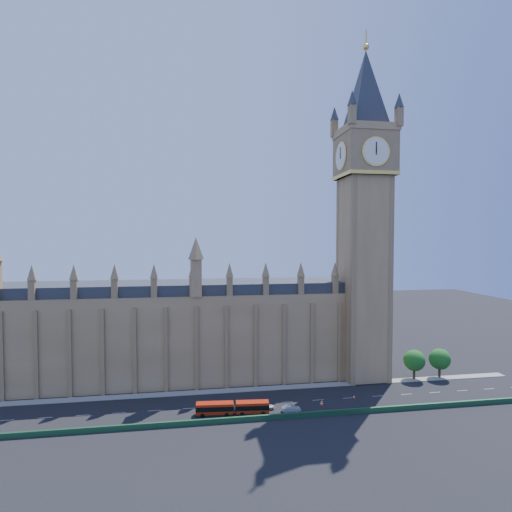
{
  "coord_description": "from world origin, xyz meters",
  "views": [
    {
      "loc": [
        -10.79,
        -94.91,
        40.2
      ],
      "look_at": [
        5.82,
        10.0,
        35.9
      ],
      "focal_mm": 28.0,
      "sensor_mm": 36.0,
      "label": 1
    }
  ],
  "objects": [
    {
      "name": "red_bus",
      "position": [
        -2.01,
        -4.92,
        1.5
      ],
      "size": [
        16.89,
        3.83,
        2.85
      ],
      "rotation": [
        0.0,
        0.0,
        -0.08
      ],
      "color": "#A8200B",
      "rests_on": "ground"
    },
    {
      "name": "palace_westminster",
      "position": [
        -25.0,
        22.0,
        13.86
      ],
      "size": [
        120.0,
        20.0,
        28.0
      ],
      "color": "olive",
      "rests_on": "ground"
    },
    {
      "name": "elizabeth_tower",
      "position": [
        38.0,
        13.99,
        54.56
      ],
      "size": [
        20.59,
        20.59,
        105.0
      ],
      "color": "olive",
      "rests_on": "ground"
    },
    {
      "name": "cone_a",
      "position": [
        20.3,
        -2.25,
        0.39
      ],
      "size": [
        0.62,
        0.62,
        0.78
      ],
      "rotation": [
        0.0,
        0.0,
        -0.33
      ],
      "color": "black",
      "rests_on": "ground"
    },
    {
      "name": "car_white",
      "position": [
        6.0,
        -3.42,
        0.64
      ],
      "size": [
        4.57,
        2.16,
        1.29
      ],
      "primitive_type": "imported",
      "rotation": [
        0.0,
        0.0,
        1.65
      ],
      "color": "silver",
      "rests_on": "ground"
    },
    {
      "name": "car_grey",
      "position": [
        0.68,
        -2.65,
        0.67
      ],
      "size": [
        4.08,
        2.03,
        1.34
      ],
      "primitive_type": "imported",
      "rotation": [
        0.0,
        0.0,
        1.69
      ],
      "color": "#43454B",
      "rests_on": "ground"
    },
    {
      "name": "bridge_parapet",
      "position": [
        0.0,
        -9.0,
        0.6
      ],
      "size": [
        160.0,
        0.6,
        1.2
      ],
      "primitive_type": "cube",
      "color": "#1E4C2D",
      "rests_on": "ground"
    },
    {
      "name": "cone_d",
      "position": [
        29.34,
        -0.52,
        0.38
      ],
      "size": [
        0.63,
        0.63,
        0.77
      ],
      "rotation": [
        0.0,
        0.0,
        -0.4
      ],
      "color": "black",
      "rests_on": "ground"
    },
    {
      "name": "car_silver",
      "position": [
        11.7,
        -5.58,
        0.73
      ],
      "size": [
        4.44,
        1.58,
        1.46
      ],
      "primitive_type": "imported",
      "rotation": [
        0.0,
        0.0,
        1.56
      ],
      "color": "#B6B9BF",
      "rests_on": "ground"
    },
    {
      "name": "cone_b",
      "position": [
        19.75,
        -3.02,
        0.33
      ],
      "size": [
        0.56,
        0.56,
        0.67
      ],
      "rotation": [
        0.0,
        0.0,
        0.42
      ],
      "color": "black",
      "rests_on": "ground"
    },
    {
      "name": "ground",
      "position": [
        0.0,
        0.0,
        0.0
      ],
      "size": [
        400.0,
        400.0,
        0.0
      ],
      "primitive_type": "plane",
      "color": "black",
      "rests_on": "ground"
    },
    {
      "name": "kerb_north",
      "position": [
        0.0,
        9.5,
        0.08
      ],
      "size": [
        160.0,
        3.0,
        0.16
      ],
      "primitive_type": "cube",
      "color": "gray",
      "rests_on": "ground"
    },
    {
      "name": "cone_c",
      "position": [
        20.04,
        -3.34,
        0.36
      ],
      "size": [
        0.53,
        0.53,
        0.74
      ],
      "rotation": [
        0.0,
        0.0,
        0.15
      ],
      "color": "black",
      "rests_on": "ground"
    },
    {
      "name": "tree_east_near",
      "position": [
        52.22,
        10.08,
        5.64
      ],
      "size": [
        6.0,
        6.0,
        8.5
      ],
      "color": "#382619",
      "rests_on": "ground"
    },
    {
      "name": "tree_east_far",
      "position": [
        60.22,
        10.08,
        5.64
      ],
      "size": [
        6.0,
        6.0,
        8.5
      ],
      "color": "#382619",
      "rests_on": "ground"
    }
  ]
}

